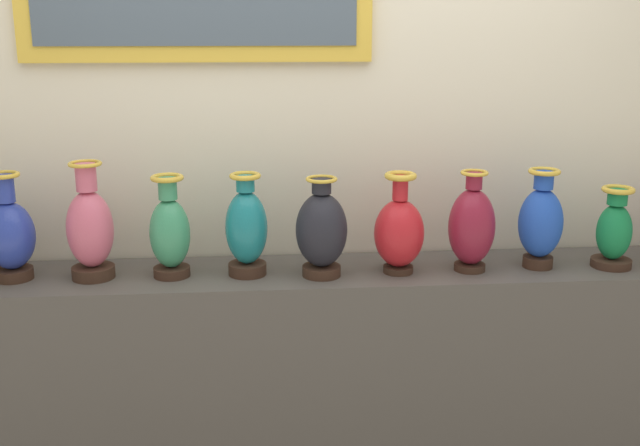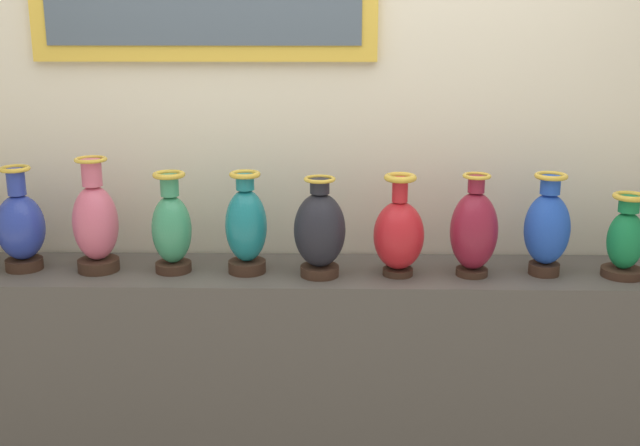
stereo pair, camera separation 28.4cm
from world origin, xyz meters
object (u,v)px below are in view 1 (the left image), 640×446
at_px(vase_jade, 170,232).
at_px(vase_onyx, 321,231).
at_px(vase_crimson, 399,231).
at_px(vase_burgundy, 472,226).
at_px(vase_rose, 90,230).
at_px(vase_emerald, 614,232).
at_px(vase_cobalt, 10,235).
at_px(vase_sapphire, 541,222).
at_px(vase_teal, 246,229).

xyz_separation_m(vase_jade, vase_onyx, (0.55, -0.04, 0.00)).
bearing_deg(vase_jade, vase_crimson, -1.90).
bearing_deg(vase_burgundy, vase_crimson, -179.53).
height_order(vase_rose, vase_emerald, vase_rose).
height_order(vase_cobalt, vase_rose, vase_rose).
bearing_deg(vase_onyx, vase_sapphire, 2.21).
xyz_separation_m(vase_jade, vase_sapphire, (1.38, -0.01, 0.01)).
relative_size(vase_burgundy, vase_emerald, 1.22).
bearing_deg(vase_rose, vase_teal, -0.72).
distance_m(vase_sapphire, vase_emerald, 0.28).
bearing_deg(vase_sapphire, vase_teal, 179.70).
distance_m(vase_jade, vase_crimson, 0.84).
distance_m(vase_crimson, vase_emerald, 0.82).
height_order(vase_teal, vase_crimson, vase_teal).
height_order(vase_onyx, vase_burgundy, vase_burgundy).
height_order(vase_teal, vase_onyx, vase_teal).
xyz_separation_m(vase_burgundy, vase_emerald, (0.55, -0.00, -0.03)).
bearing_deg(vase_jade, vase_onyx, -4.35).
height_order(vase_cobalt, vase_teal, vase_cobalt).
distance_m(vase_rose, vase_crimson, 1.12).
height_order(vase_cobalt, vase_burgundy, vase_cobalt).
bearing_deg(vase_emerald, vase_sapphire, 175.92).
bearing_deg(vase_sapphire, vase_crimson, -178.06).
bearing_deg(vase_crimson, vase_burgundy, 0.47).
relative_size(vase_rose, vase_sapphire, 1.13).
relative_size(vase_cobalt, vase_teal, 1.03).
distance_m(vase_rose, vase_jade, 0.28).
distance_m(vase_jade, vase_onyx, 0.55).
bearing_deg(vase_crimson, vase_sapphire, 1.94).
xyz_separation_m(vase_teal, vase_emerald, (1.38, -0.03, -0.04)).
xyz_separation_m(vase_cobalt, vase_rose, (0.29, -0.01, 0.02)).
relative_size(vase_cobalt, vase_rose, 0.92).
height_order(vase_burgundy, vase_sapphire, same).
bearing_deg(vase_sapphire, vase_jade, 179.61).
distance_m(vase_onyx, vase_crimson, 0.29).
distance_m(vase_jade, vase_burgundy, 1.11).
distance_m(vase_burgundy, vase_emerald, 0.55).
distance_m(vase_teal, vase_onyx, 0.27).
bearing_deg(vase_crimson, vase_cobalt, 178.32).
height_order(vase_crimson, vase_sapphire, vase_sapphire).
distance_m(vase_teal, vase_crimson, 0.56).
bearing_deg(vase_emerald, vase_rose, 179.03).
distance_m(vase_cobalt, vase_burgundy, 1.68).
bearing_deg(vase_burgundy, vase_cobalt, 178.67).
distance_m(vase_cobalt, vase_crimson, 1.41).
bearing_deg(vase_burgundy, vase_sapphire, 3.44).
bearing_deg(vase_jade, vase_cobalt, 178.65).
height_order(vase_onyx, vase_crimson, vase_crimson).
bearing_deg(vase_burgundy, vase_onyx, -178.38).
height_order(vase_rose, vase_crimson, vase_rose).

